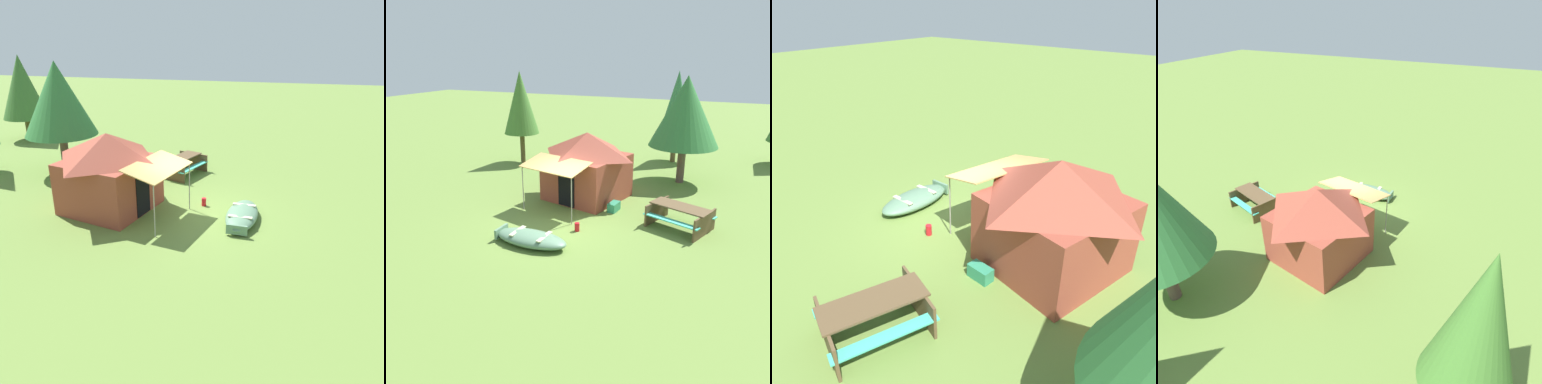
% 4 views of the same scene
% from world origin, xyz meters
% --- Properties ---
extents(ground_plane, '(80.00, 80.00, 0.00)m').
position_xyz_m(ground_plane, '(0.00, 0.00, 0.00)').
color(ground_plane, olive).
extents(beached_rowboat, '(2.44, 1.08, 0.41)m').
position_xyz_m(beached_rowboat, '(-0.18, -1.75, 0.21)').
color(beached_rowboat, slate).
rests_on(beached_rowboat, ground_plane).
extents(canvas_cabin_tent, '(3.54, 4.56, 2.70)m').
position_xyz_m(canvas_cabin_tent, '(-0.22, 2.86, 1.40)').
color(canvas_cabin_tent, '#97402F').
rests_on(canvas_cabin_tent, ground_plane).
extents(picnic_table, '(2.36, 2.04, 0.79)m').
position_xyz_m(picnic_table, '(3.81, 1.38, 0.50)').
color(picnic_table, brown).
rests_on(picnic_table, ground_plane).
extents(cooler_box, '(0.36, 0.60, 0.33)m').
position_xyz_m(cooler_box, '(1.28, 1.92, 0.17)').
color(cooler_box, '#2E8A63').
rests_on(cooler_box, ground_plane).
extents(fuel_can, '(0.23, 0.23, 0.29)m').
position_xyz_m(fuel_can, '(0.74, -0.27, 0.14)').
color(fuel_can, red).
rests_on(fuel_can, ground_plane).
extents(pine_tree_far_center, '(1.83, 1.83, 4.79)m').
position_xyz_m(pine_tree_far_center, '(-5.50, 6.54, 3.17)').
color(pine_tree_far_center, '#4C4024').
rests_on(pine_tree_far_center, ground_plane).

